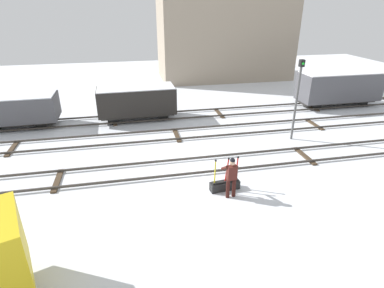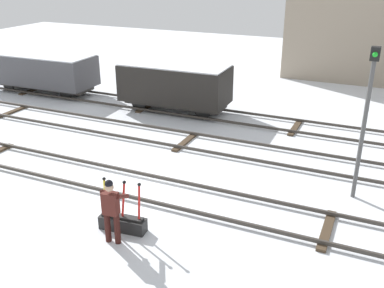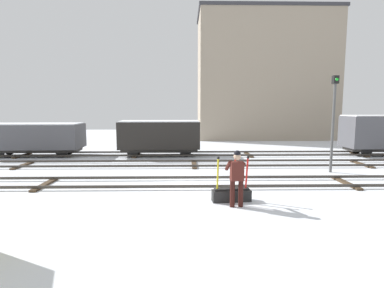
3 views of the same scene
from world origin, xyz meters
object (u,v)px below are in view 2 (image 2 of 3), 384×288
signal_post (366,111)px  freight_car_near_switch (175,84)px  rail_worker (111,207)px  switch_lever_frame (123,221)px  freight_car_back_track (42,70)px

signal_post → freight_car_near_switch: bearing=148.8°
rail_worker → switch_lever_frame: bearing=91.0°
switch_lever_frame → signal_post: signal_post is taller
rail_worker → signal_post: signal_post is taller
switch_lever_frame → freight_car_back_track: freight_car_back_track is taller
switch_lever_frame → signal_post: 7.19m
switch_lever_frame → rail_worker: size_ratio=0.84×
switch_lever_frame → freight_car_back_track: (-10.81, 9.31, 0.95)m
rail_worker → freight_car_back_track: 14.67m
switch_lever_frame → freight_car_near_switch: size_ratio=0.29×
rail_worker → signal_post: 7.27m
switch_lever_frame → freight_car_back_track: bearing=133.3°
signal_post → freight_car_back_track: (-16.07, 5.05, -1.46)m
freight_car_near_switch → switch_lever_frame: bearing=-73.0°
freight_car_near_switch → rail_worker: bearing=-73.6°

